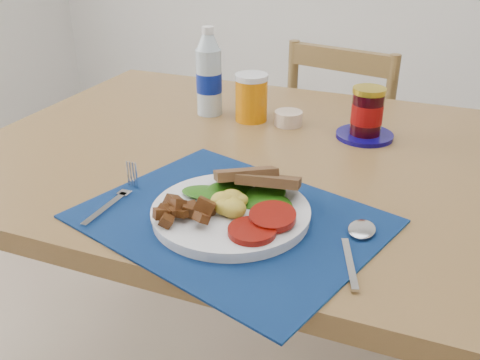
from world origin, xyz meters
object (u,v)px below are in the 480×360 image
at_px(breakfast_plate, 227,209).
at_px(juice_glass, 251,99).
at_px(water_bottle, 209,77).
at_px(chair_far, 346,136).
at_px(jam_on_saucer, 367,116).

bearing_deg(breakfast_plate, juice_glass, 82.47).
distance_m(breakfast_plate, juice_glass, 0.47).
bearing_deg(water_bottle, chair_far, 64.53).
bearing_deg(water_bottle, jam_on_saucer, -2.17).
xyz_separation_m(breakfast_plate, jam_on_saucer, (0.14, 0.44, 0.03)).
bearing_deg(chair_far, water_bottle, 76.43).
bearing_deg(jam_on_saucer, breakfast_plate, -107.91).
bearing_deg(juice_glass, water_bottle, 177.60).
relative_size(water_bottle, jam_on_saucer, 1.69).
relative_size(chair_far, water_bottle, 4.82).
xyz_separation_m(chair_far, jam_on_saucer, (0.13, -0.54, 0.27)).
bearing_deg(breakfast_plate, jam_on_saucer, 48.48).
bearing_deg(juice_glass, jam_on_saucer, -2.08).
height_order(breakfast_plate, juice_glass, juice_glass).
xyz_separation_m(chair_far, breakfast_plate, (-0.01, -0.98, 0.24)).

